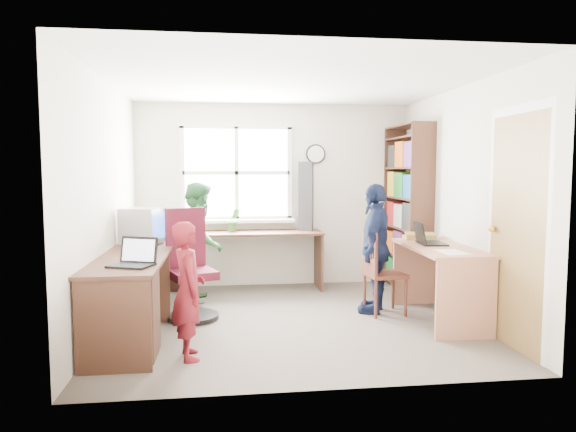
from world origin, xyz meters
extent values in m
cube|color=#4A413A|center=(0.00, 0.00, -0.01)|extent=(3.60, 3.40, 0.02)
cube|color=white|center=(0.00, 0.00, 2.41)|extent=(3.60, 3.40, 0.02)
cube|color=beige|center=(0.00, 1.71, 1.20)|extent=(3.60, 0.02, 2.40)
cube|color=beige|center=(0.00, -1.71, 1.20)|extent=(3.60, 0.02, 2.40)
cube|color=beige|center=(-1.81, 0.00, 1.20)|extent=(0.02, 3.40, 2.40)
cube|color=beige|center=(1.81, 0.00, 1.20)|extent=(0.02, 3.40, 2.40)
cube|color=white|center=(-0.50, 1.69, 1.50)|extent=(1.40, 0.01, 1.20)
cube|color=white|center=(-0.50, 1.68, 1.50)|extent=(1.48, 0.04, 1.28)
cube|color=olive|center=(1.79, -1.05, 1.00)|extent=(0.02, 0.82, 2.00)
sphere|color=gold|center=(1.75, -0.72, 1.00)|extent=(0.07, 0.07, 0.07)
cylinder|color=black|center=(0.55, 1.68, 1.75)|extent=(0.26, 0.03, 0.26)
cylinder|color=white|center=(0.55, 1.66, 1.75)|extent=(0.22, 0.01, 0.22)
cube|color=#47291C|center=(-1.50, 0.10, 0.73)|extent=(0.60, 2.70, 0.03)
cube|color=#47291C|center=(-0.25, 1.42, 0.73)|extent=(1.65, 0.56, 0.03)
cube|color=#47291C|center=(-1.50, 0.10, 0.36)|extent=(0.56, 0.03, 0.72)
cube|color=#47291C|center=(-1.50, -1.22, 0.36)|extent=(0.56, 0.03, 0.72)
cube|color=#47291C|center=(-1.50, 1.42, 0.36)|extent=(0.56, 0.03, 0.72)
cube|color=#47291C|center=(0.55, 1.42, 0.36)|extent=(0.03, 0.52, 0.72)
cube|color=#47291C|center=(-1.50, -0.85, 0.36)|extent=(0.54, 0.45, 0.72)
cube|color=tan|center=(1.51, -0.16, 0.74)|extent=(0.65, 1.34, 0.03)
cube|color=tan|center=(1.49, -0.80, 0.36)|extent=(0.57, 0.05, 0.73)
cube|color=tan|center=(1.53, 0.48, 0.36)|extent=(0.57, 0.05, 0.73)
cube|color=#47291C|center=(1.65, 0.68, 1.05)|extent=(0.30, 0.02, 2.10)
cube|color=#47291C|center=(1.65, 1.68, 1.05)|extent=(0.30, 0.02, 2.10)
cube|color=#47291C|center=(1.65, 1.18, 2.09)|extent=(0.30, 1.00, 0.02)
cube|color=#47291C|center=(1.65, 1.18, 0.06)|extent=(0.30, 1.00, 0.02)
cube|color=#47291C|center=(1.65, 1.18, 0.42)|extent=(0.30, 1.00, 0.02)
cube|color=#47291C|center=(1.65, 1.18, 0.80)|extent=(0.30, 1.00, 0.02)
cube|color=#47291C|center=(1.65, 1.18, 1.18)|extent=(0.30, 1.00, 0.02)
cube|color=#47291C|center=(1.65, 1.18, 1.56)|extent=(0.30, 1.00, 0.02)
cube|color=#47291C|center=(1.65, 1.18, 1.94)|extent=(0.30, 1.00, 0.02)
cube|color=#A5171A|center=(1.65, 0.88, 0.21)|extent=(0.25, 0.28, 0.27)
cube|color=#174D8D|center=(1.65, 1.20, 0.21)|extent=(0.25, 0.30, 0.29)
cube|color=#1C762A|center=(1.65, 1.50, 0.22)|extent=(0.25, 0.26, 0.30)
cube|color=gold|center=(1.65, 0.88, 0.58)|extent=(0.25, 0.28, 0.30)
cube|color=#662F76|center=(1.65, 1.20, 0.59)|extent=(0.25, 0.30, 0.32)
cube|color=#D46017|center=(1.65, 1.50, 0.57)|extent=(0.25, 0.26, 0.29)
cube|color=black|center=(1.65, 0.88, 0.97)|extent=(0.25, 0.28, 0.32)
cube|color=beige|center=(1.65, 1.20, 0.95)|extent=(0.25, 0.30, 0.29)
cube|color=#A5171A|center=(1.65, 1.50, 0.96)|extent=(0.25, 0.26, 0.30)
cube|color=#174D8D|center=(1.65, 0.88, 1.33)|extent=(0.25, 0.28, 0.29)
cube|color=#1C762A|center=(1.65, 1.20, 1.34)|extent=(0.25, 0.30, 0.30)
cube|color=gold|center=(1.65, 1.50, 1.35)|extent=(0.25, 0.26, 0.32)
cube|color=#662F76|center=(1.65, 0.88, 1.72)|extent=(0.25, 0.28, 0.30)
cube|color=#D46017|center=(1.65, 1.20, 1.73)|extent=(0.25, 0.30, 0.32)
cube|color=black|center=(1.65, 1.50, 1.71)|extent=(0.25, 0.26, 0.29)
cylinder|color=black|center=(-1.00, 0.16, 0.03)|extent=(0.68, 0.68, 0.05)
cylinder|color=black|center=(-1.00, 0.16, 0.24)|extent=(0.07, 0.07, 0.39)
cube|color=#470D1B|center=(-1.00, 0.16, 0.47)|extent=(0.56, 0.56, 0.08)
cube|color=#470D1B|center=(-1.07, 0.35, 0.83)|extent=(0.41, 0.22, 0.62)
cylinder|color=#55271C|center=(0.88, -0.05, 0.21)|extent=(0.04, 0.04, 0.41)
cylinder|color=#55271C|center=(1.21, -0.03, 0.21)|extent=(0.04, 0.04, 0.41)
cylinder|color=#55271C|center=(0.85, 0.28, 0.21)|extent=(0.04, 0.04, 0.41)
cylinder|color=#55271C|center=(1.18, 0.30, 0.21)|extent=(0.04, 0.04, 0.41)
cube|color=#55271C|center=(1.03, 0.13, 0.42)|extent=(0.42, 0.42, 0.04)
cube|color=#55271C|center=(0.85, 0.11, 0.66)|extent=(0.06, 0.37, 0.46)
cube|color=#98989C|center=(-1.53, 0.45, 0.76)|extent=(0.34, 0.31, 0.02)
cube|color=#98989C|center=(-1.53, 0.45, 0.95)|extent=(0.48, 0.46, 0.37)
cube|color=#3F72F2|center=(-1.34, 0.38, 0.95)|extent=(0.11, 0.29, 0.27)
cube|color=black|center=(-1.42, -0.86, 0.76)|extent=(0.40, 0.35, 0.02)
cube|color=black|center=(-1.38, -0.75, 0.87)|extent=(0.33, 0.18, 0.22)
cube|color=white|center=(-1.38, -0.76, 0.87)|extent=(0.28, 0.14, 0.18)
cube|color=black|center=(1.48, -0.01, 0.77)|extent=(0.28, 0.37, 0.02)
cube|color=black|center=(1.35, 0.00, 0.88)|extent=(0.09, 0.35, 0.23)
cube|color=#3F72F2|center=(1.36, 0.00, 0.88)|extent=(0.07, 0.31, 0.19)
cube|color=black|center=(-1.45, 0.31, 0.83)|extent=(0.10, 0.10, 0.16)
cube|color=black|center=(-1.50, 0.89, 0.84)|extent=(0.11, 0.11, 0.17)
cube|color=black|center=(0.39, 1.48, 1.20)|extent=(0.22, 0.21, 0.89)
cube|color=red|center=(1.52, 0.40, 0.79)|extent=(0.39, 0.39, 0.06)
cube|color=white|center=(-1.43, -0.42, 0.75)|extent=(0.33, 0.38, 0.00)
cube|color=white|center=(1.46, -0.55, 0.76)|extent=(0.25, 0.34, 0.00)
imported|color=#33752F|center=(-0.55, 1.44, 0.90)|extent=(0.20, 0.17, 0.30)
imported|color=maroon|center=(-0.96, -0.94, 0.56)|extent=(0.34, 0.45, 1.12)
imported|color=#2A6934|center=(-0.95, 0.94, 0.70)|extent=(0.59, 0.72, 1.39)
imported|color=#131C3D|center=(0.95, 0.22, 0.69)|extent=(0.65, 0.88, 1.39)
camera|label=1|loc=(-0.67, -5.09, 1.52)|focal=32.00mm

